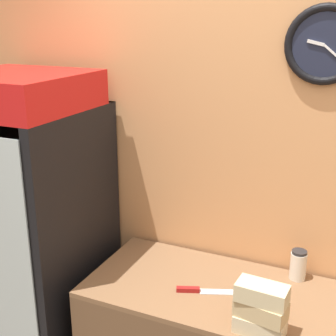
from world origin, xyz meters
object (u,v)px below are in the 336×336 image
Objects in this scene: beverage_cooler at (39,226)px; chefs_knife at (203,291)px; sandwich_stack_top at (262,293)px; condiment_jar at (298,265)px; sandwich_stack_middle at (261,309)px; sandwich_stack_bottom at (260,325)px.

chefs_knife is at bearing -3.23° from beverage_cooler.
condiment_jar is at bearing 81.84° from sandwich_stack_top.
beverage_cooler is 1.33m from sandwich_stack_middle.
beverage_cooler is at bearing -169.73° from condiment_jar.
condiment_jar is (0.07, 0.49, -0.04)m from sandwich_stack_middle.
sandwich_stack_middle reaches higher than sandwich_stack_bottom.
sandwich_stack_middle reaches higher than chefs_knife.
sandwich_stack_top reaches higher than condiment_jar.
sandwich_stack_bottom is 0.63× the size of chefs_knife.
sandwich_stack_middle is (1.31, -0.24, -0.01)m from beverage_cooler.
chefs_knife is (-0.32, 0.18, -0.18)m from sandwich_stack_top.
sandwich_stack_middle is 0.50m from condiment_jar.
condiment_jar is (0.07, 0.49, -0.11)m from sandwich_stack_top.
beverage_cooler reaches higher than sandwich_stack_bottom.
chefs_knife is 2.22× the size of condiment_jar.
beverage_cooler reaches higher than sandwich_stack_top.
chefs_knife is (-0.32, 0.18, -0.03)m from sandwich_stack_bottom.
sandwich_stack_bottom is 1.00× the size of sandwich_stack_top.
sandwich_stack_middle is at bearing 0.00° from sandwich_stack_top.
chefs_knife is at bearing 149.63° from sandwich_stack_top.
beverage_cooler reaches higher than condiment_jar.
sandwich_stack_middle is (0.00, 0.00, 0.08)m from sandwich_stack_bottom.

